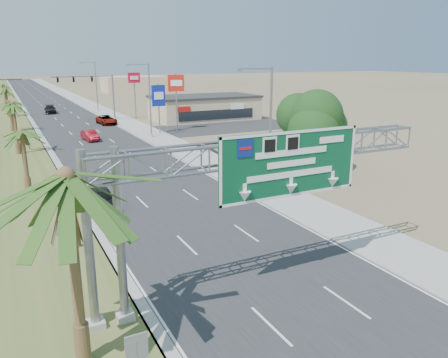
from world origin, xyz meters
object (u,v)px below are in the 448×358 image
signal_mast (102,93)px  car_far (50,109)px  palm_near (66,178)px  car_mid_lane (90,135)px  car_left_lane (103,199)px  pole_sign_blue (159,97)px  sign_gantry (256,165)px  store_building (205,108)px  pole_sign_red_far (134,82)px  car_right_lane (107,120)px  pole_sign_red_near (176,86)px

signal_mast → car_far: bearing=113.3°
palm_near → car_mid_lane: bearing=79.2°
car_left_lane → pole_sign_blue: (14.61, 29.93, 4.50)m
sign_gantry → store_building: size_ratio=0.93×
sign_gantry → pole_sign_red_far: pole_sign_red_far is taller
car_left_lane → car_far: bearing=89.8°
signal_mast → palm_near: bearing=-102.7°
palm_near → signal_mast: bearing=77.3°
signal_mast → car_left_lane: signal_mast is taller
pole_sign_blue → palm_near: bearing=-112.0°
car_right_lane → car_left_lane: bearing=-107.7°
signal_mast → pole_sign_blue: bearing=-75.3°
car_mid_lane → car_right_lane: car_right_lane is taller
car_far → pole_sign_red_near: bearing=-61.0°
store_building → palm_near: bearing=-118.3°
sign_gantry → pole_sign_blue: (10.74, 44.91, -0.84)m
car_mid_lane → pole_sign_red_near: (13.40, 2.48, 5.96)m
pole_sign_blue → store_building: bearing=42.2°
store_building → car_mid_lane: store_building is taller
signal_mast → car_mid_lane: signal_mast is taller
pole_sign_blue → car_right_lane: bearing=110.7°
sign_gantry → store_building: 60.77m
store_building → car_left_lane: size_ratio=4.29×
car_far → palm_near: bearing=-90.6°
pole_sign_red_far → sign_gantry: bearing=-101.1°
car_right_lane → car_far: size_ratio=1.01×
car_left_lane → pole_sign_red_far: (16.09, 47.52, 5.93)m
car_right_lane → pole_sign_red_near: (8.04, -11.75, 5.92)m
car_right_lane → pole_sign_red_near: bearing=-60.5°
car_mid_lane → pole_sign_red_near: 14.87m
palm_near → pole_sign_red_near: (22.05, 47.96, -0.28)m
car_left_lane → car_mid_lane: 28.90m
pole_sign_red_near → pole_sign_red_far: 16.56m
sign_gantry → pole_sign_red_near: size_ratio=1.97×
store_building → car_mid_lane: 25.83m
car_far → car_mid_lane: bearing=-83.2°
sign_gantry → car_far: size_ratio=3.19×
palm_near → pole_sign_red_far: size_ratio=0.99×
sign_gantry → pole_sign_blue: sign_gantry is taller
car_mid_lane → pole_sign_blue: (10.23, 1.36, 4.53)m
sign_gantry → pole_sign_red_far: size_ratio=1.99×
store_building → pole_sign_blue: bearing=-137.8°
car_right_lane → pole_sign_blue: bearing=-74.2°
sign_gantry → pole_sign_red_far: (12.22, 62.50, 0.59)m
signal_mast → pole_sign_blue: 17.72m
car_right_lane → pole_sign_blue: size_ratio=0.74×
car_right_lane → car_far: bearing=103.0°
car_mid_lane → pole_sign_red_far: (11.71, 18.95, 5.96)m
signal_mast → pole_sign_red_near: 17.85m
car_right_lane → signal_mast: bearing=80.2°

